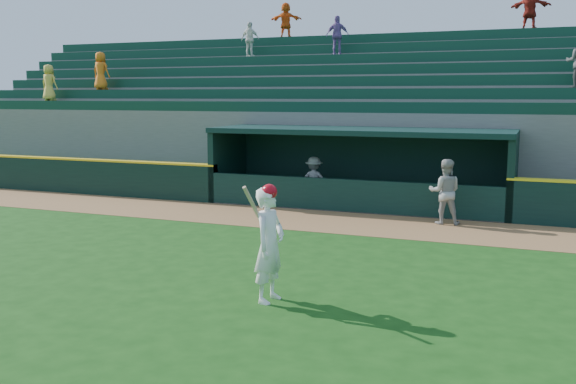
{
  "coord_description": "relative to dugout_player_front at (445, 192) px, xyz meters",
  "views": [
    {
      "loc": [
        5.33,
        -11.86,
        3.48
      ],
      "look_at": [
        0.0,
        1.6,
        1.3
      ],
      "focal_mm": 40.0,
      "sensor_mm": 36.0,
      "label": 1
    }
  ],
  "objects": [
    {
      "name": "dugout",
      "position": [
        -2.96,
        2.28,
        0.46
      ],
      "size": [
        9.4,
        2.8,
        2.46
      ],
      "color": "slate",
      "rests_on": "ground"
    },
    {
      "name": "stands",
      "position": [
        -2.96,
        6.84,
        1.5
      ],
      "size": [
        34.5,
        6.25,
        7.55
      ],
      "color": "slate",
      "rests_on": "ground"
    },
    {
      "name": "warning_track",
      "position": [
        -2.96,
        -0.83,
        -0.89
      ],
      "size": [
        40.0,
        3.0,
        0.01
      ],
      "primitive_type": "cube",
      "color": "olive",
      "rests_on": "ground"
    },
    {
      "name": "dugout_player_inside",
      "position": [
        -4.41,
        1.81,
        -0.13
      ],
      "size": [
        1.07,
        0.73,
        1.53
      ],
      "primitive_type": "imported",
      "rotation": [
        0.0,
        0.0,
        3.32
      ],
      "color": "#9E9E99",
      "rests_on": "ground"
    },
    {
      "name": "ground",
      "position": [
        -2.96,
        -5.73,
        -0.89
      ],
      "size": [
        120.0,
        120.0,
        0.0
      ],
      "primitive_type": "plane",
      "color": "#154110",
      "rests_on": "ground"
    },
    {
      "name": "batter_at_plate",
      "position": [
        -1.82,
        -7.87,
        0.12
      ],
      "size": [
        0.56,
        0.85,
        2.04
      ],
      "color": "white",
      "rests_on": "ground"
    },
    {
      "name": "wall_stripe_left",
      "position": [
        -15.21,
        0.82,
        0.34
      ],
      "size": [
        15.5,
        0.32,
        0.06
      ],
      "primitive_type": "cube",
      "color": "yellow",
      "rests_on": "field_wall_left"
    },
    {
      "name": "field_wall_left",
      "position": [
        -15.21,
        0.82,
        -0.29
      ],
      "size": [
        15.5,
        0.3,
        1.2
      ],
      "primitive_type": "cube",
      "color": "black",
      "rests_on": "ground"
    },
    {
      "name": "dugout_player_front",
      "position": [
        0.0,
        0.0,
        0.0
      ],
      "size": [
        0.97,
        0.81,
        1.79
      ],
      "primitive_type": "imported",
      "rotation": [
        0.0,
        0.0,
        3.3
      ],
      "color": "#A1A19C",
      "rests_on": "ground"
    }
  ]
}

